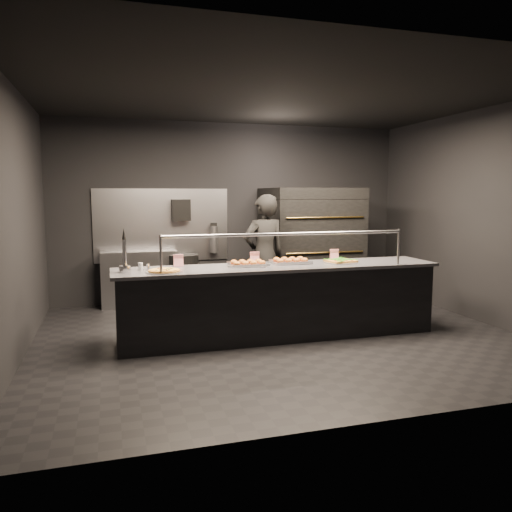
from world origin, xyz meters
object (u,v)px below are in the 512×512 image
at_px(prep_shelf, 139,279).
at_px(worker, 264,256).
at_px(towel_dispenser, 181,210).
at_px(square_pizza, 341,261).
at_px(fire_extinguisher, 214,239).
at_px(round_pizza, 164,271).
at_px(pizza_oven, 310,245).
at_px(slider_tray_b, 290,261).
at_px(slider_tray_a, 248,264).
at_px(service_counter, 279,301).
at_px(beer_tap, 125,260).
at_px(trash_bin, 184,280).

distance_m(prep_shelf, worker, 2.18).
distance_m(towel_dispenser, square_pizza, 3.01).
bearing_deg(fire_extinguisher, towel_dispenser, -178.96).
bearing_deg(towel_dispenser, prep_shelf, -174.29).
bearing_deg(round_pizza, worker, 37.97).
relative_size(pizza_oven, slider_tray_b, 3.81).
bearing_deg(slider_tray_a, service_counter, -10.87).
relative_size(prep_shelf, slider_tray_a, 2.14).
xyz_separation_m(slider_tray_b, square_pizza, (0.65, -0.13, -0.01)).
distance_m(beer_tap, worker, 2.31).
height_order(service_counter, beer_tap, beer_tap).
bearing_deg(square_pizza, trash_bin, 128.54).
bearing_deg(slider_tray_b, service_counter, -142.87).
relative_size(prep_shelf, slider_tray_b, 2.39).
relative_size(beer_tap, square_pizza, 1.18).
relative_size(service_counter, prep_shelf, 3.42).
relative_size(pizza_oven, fire_extinguisher, 3.78).
xyz_separation_m(prep_shelf, slider_tray_a, (1.21, -2.25, 0.50)).
distance_m(prep_shelf, beer_tap, 2.44).
bearing_deg(worker, trash_bin, -57.27).
height_order(prep_shelf, square_pizza, square_pizza).
bearing_deg(slider_tray_a, prep_shelf, 118.26).
distance_m(towel_dispenser, slider_tray_b, 2.57).
relative_size(round_pizza, slider_tray_a, 0.74).
bearing_deg(slider_tray_a, pizza_oven, 48.87).
height_order(slider_tray_a, square_pizza, slider_tray_a).
relative_size(fire_extinguisher, worker, 0.28).
distance_m(slider_tray_a, trash_bin, 2.27).
xyz_separation_m(towel_dispenser, slider_tray_b, (1.10, -2.24, -0.60)).
height_order(square_pizza, trash_bin, square_pizza).
bearing_deg(slider_tray_a, worker, 62.50).
bearing_deg(beer_tap, prep_shelf, 83.14).
xyz_separation_m(beer_tap, worker, (2.01, 1.11, -0.16)).
xyz_separation_m(pizza_oven, fire_extinguisher, (-1.55, 0.50, 0.09)).
distance_m(slider_tray_a, worker, 1.14).
xyz_separation_m(slider_tray_a, trash_bin, (-0.51, 2.15, -0.53)).
distance_m(prep_shelf, round_pizza, 2.52).
height_order(towel_dispenser, beer_tap, towel_dispenser).
xyz_separation_m(service_counter, prep_shelf, (-1.60, 2.32, -0.01)).
bearing_deg(worker, service_counter, 73.47).
height_order(fire_extinguisher, worker, worker).
bearing_deg(fire_extinguisher, worker, -69.85).
bearing_deg(prep_shelf, square_pizza, -43.15).
distance_m(service_counter, slider_tray_b, 0.55).
distance_m(towel_dispenser, worker, 1.79).
bearing_deg(towel_dispenser, round_pizza, -102.22).
relative_size(beer_tap, trash_bin, 0.61).
xyz_separation_m(service_counter, worker, (0.13, 1.09, 0.44)).
distance_m(service_counter, square_pizza, 0.97).
bearing_deg(round_pizza, service_counter, 5.88).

